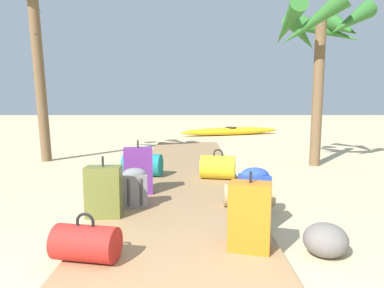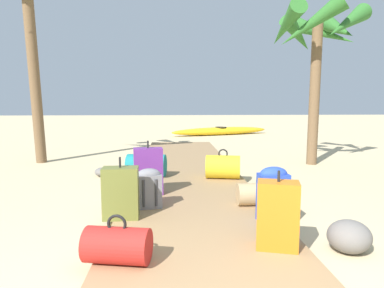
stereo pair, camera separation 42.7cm
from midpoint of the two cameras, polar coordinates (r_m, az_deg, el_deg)
ground_plane at (r=5.51m, az=-2.55°, el=-7.55°), size 60.00×60.00×0.00m
boardwalk at (r=6.43m, az=-2.68°, el=-5.06°), size 1.88×9.55×0.08m
backpack_blue at (r=3.82m, az=10.25°, el=-8.06°), size 0.33×0.23×0.61m
duffel_bag_teal at (r=6.11m, az=-9.60°, el=-3.52°), size 0.72×0.49×0.50m
duffel_bag_tan at (r=4.44m, az=8.89°, el=-8.26°), size 0.63×0.29×0.39m
suitcase_olive at (r=4.00m, az=-14.83°, el=-7.91°), size 0.40×0.24×0.70m
duffel_bag_yellow at (r=5.88m, az=3.10°, el=-3.83°), size 0.64×0.49×0.51m
suitcase_purple at (r=4.91m, az=-9.79°, el=-4.52°), size 0.43×0.26×0.77m
duffel_bag_red at (r=3.01m, az=-16.50°, el=-15.91°), size 0.57×0.39×0.41m
backpack_grey at (r=4.32m, az=-10.03°, el=-7.12°), size 0.33×0.24×0.49m
suitcase_orange at (r=3.15m, az=10.26°, el=-11.63°), size 0.41×0.31×0.71m
palm_tree_far_right at (r=7.99m, az=18.56°, el=16.50°), size 2.13×2.23×3.42m
kayak at (r=14.37m, az=3.96°, el=2.18°), size 4.34×2.07×0.33m
rock_right_far at (r=3.50m, az=21.52°, el=-14.18°), size 0.49×0.48×0.30m
rock_left_near at (r=6.68m, az=-16.51°, el=-4.51°), size 0.41×0.41×0.16m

